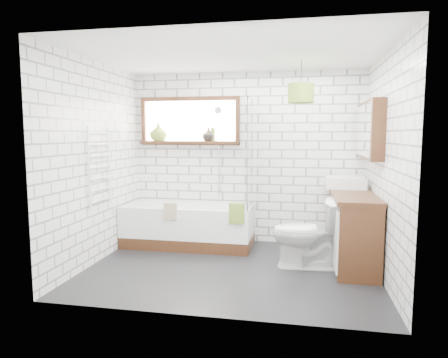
% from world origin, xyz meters
% --- Properties ---
extents(floor, '(3.40, 2.60, 0.01)m').
position_xyz_m(floor, '(0.00, 0.00, -0.01)').
color(floor, black).
rests_on(floor, ground).
extents(ceiling, '(3.40, 2.60, 0.01)m').
position_xyz_m(ceiling, '(0.00, 0.00, 2.50)').
color(ceiling, white).
rests_on(ceiling, ground).
extents(wall_back, '(3.40, 0.01, 2.50)m').
position_xyz_m(wall_back, '(0.00, 1.30, 1.25)').
color(wall_back, white).
rests_on(wall_back, ground).
extents(wall_front, '(3.40, 0.01, 2.50)m').
position_xyz_m(wall_front, '(0.00, -1.30, 1.25)').
color(wall_front, white).
rests_on(wall_front, ground).
extents(wall_left, '(0.01, 2.60, 2.50)m').
position_xyz_m(wall_left, '(-1.70, 0.00, 1.25)').
color(wall_left, white).
rests_on(wall_left, ground).
extents(wall_right, '(0.01, 2.60, 2.50)m').
position_xyz_m(wall_right, '(1.70, 0.00, 1.25)').
color(wall_right, white).
rests_on(wall_right, ground).
extents(window, '(1.52, 0.16, 0.68)m').
position_xyz_m(window, '(-0.85, 1.26, 1.80)').
color(window, black).
rests_on(window, wall_back).
extents(towel_radiator, '(0.06, 0.52, 1.00)m').
position_xyz_m(towel_radiator, '(-1.66, 0.00, 1.20)').
color(towel_radiator, white).
rests_on(towel_radiator, wall_left).
extents(mirror_cabinet, '(0.16, 1.20, 0.70)m').
position_xyz_m(mirror_cabinet, '(1.62, 0.60, 1.65)').
color(mirror_cabinet, black).
rests_on(mirror_cabinet, wall_right).
extents(shower_riser, '(0.02, 0.02, 1.30)m').
position_xyz_m(shower_riser, '(-0.40, 1.26, 1.35)').
color(shower_riser, silver).
rests_on(shower_riser, wall_back).
extents(bathtub, '(1.83, 0.81, 0.59)m').
position_xyz_m(bathtub, '(-0.77, 0.90, 0.30)').
color(bathtub, white).
rests_on(bathtub, floor).
extents(shower_screen, '(0.02, 0.72, 1.50)m').
position_xyz_m(shower_screen, '(0.12, 0.90, 1.34)').
color(shower_screen, white).
rests_on(shower_screen, bathtub).
extents(towel_green, '(0.20, 0.05, 0.27)m').
position_xyz_m(towel_green, '(-0.01, 0.49, 0.57)').
color(towel_green, olive).
rests_on(towel_green, bathtub).
extents(towel_beige, '(0.18, 0.04, 0.23)m').
position_xyz_m(towel_beige, '(-0.91, 0.49, 0.57)').
color(towel_beige, tan).
rests_on(towel_beige, bathtub).
extents(vanity, '(0.50, 1.56, 0.89)m').
position_xyz_m(vanity, '(1.45, 0.51, 0.45)').
color(vanity, black).
rests_on(vanity, floor).
extents(basin, '(0.50, 0.44, 0.15)m').
position_xyz_m(basin, '(1.39, 0.92, 0.96)').
color(basin, white).
rests_on(basin, vanity).
extents(tap, '(0.03, 0.03, 0.15)m').
position_xyz_m(tap, '(1.55, 0.92, 1.01)').
color(tap, silver).
rests_on(tap, vanity).
extents(toilet, '(0.51, 0.85, 0.84)m').
position_xyz_m(toilet, '(0.90, 0.22, 0.42)').
color(toilet, white).
rests_on(toilet, floor).
extents(vase_olive, '(0.32, 0.32, 0.27)m').
position_xyz_m(vase_olive, '(-1.33, 1.23, 1.61)').
color(vase_olive, olive).
rests_on(vase_olive, window).
extents(vase_dark, '(0.25, 0.25, 0.20)m').
position_xyz_m(vase_dark, '(-0.55, 1.23, 1.58)').
color(vase_dark, black).
rests_on(vase_dark, window).
extents(bottle, '(0.07, 0.07, 0.20)m').
position_xyz_m(bottle, '(-0.49, 1.23, 1.58)').
color(bottle, olive).
rests_on(bottle, window).
extents(pendant, '(0.32, 0.32, 0.23)m').
position_xyz_m(pendant, '(0.78, 0.47, 2.10)').
color(pendant, olive).
rests_on(pendant, ceiling).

